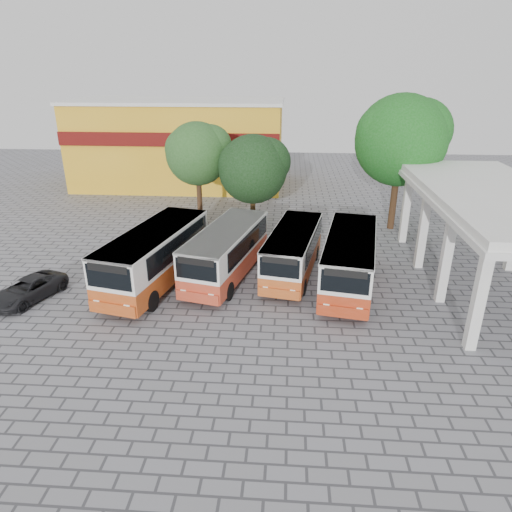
# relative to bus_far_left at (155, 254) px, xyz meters

# --- Properties ---
(ground) EXTENTS (90.00, 90.00, 0.00)m
(ground) POSITION_rel_bus_far_left_xyz_m (7.31, -2.72, -1.82)
(ground) COLOR gray
(ground) RESTS_ON ground
(terminal_shelter) EXTENTS (6.80, 15.80, 5.40)m
(terminal_shelter) POSITION_rel_bus_far_left_xyz_m (17.81, 1.28, 3.10)
(terminal_shelter) COLOR silver
(terminal_shelter) RESTS_ON ground
(shophouse_block) EXTENTS (20.40, 10.40, 8.30)m
(shophouse_block) POSITION_rel_bus_far_left_xyz_m (-3.69, 23.26, 2.35)
(shophouse_block) COLOR gold
(shophouse_block) RESTS_ON ground
(bus_far_left) EXTENTS (4.48, 9.14, 3.14)m
(bus_far_left) POSITION_rel_bus_far_left_xyz_m (0.00, 0.00, 0.00)
(bus_far_left) COLOR #B44514
(bus_far_left) RESTS_ON ground
(bus_centre_left) EXTENTS (4.28, 8.49, 2.90)m
(bus_centre_left) POSITION_rel_bus_far_left_xyz_m (3.76, 1.18, -0.14)
(bus_centre_left) COLOR #B93B20
(bus_centre_left) RESTS_ON ground
(bus_centre_right) EXTENTS (3.65, 7.89, 2.72)m
(bus_centre_right) POSITION_rel_bus_far_left_xyz_m (7.53, 1.78, -0.24)
(bus_centre_right) COLOR #BB4E19
(bus_centre_right) RESTS_ON ground
(bus_far_right) EXTENTS (3.91, 8.59, 2.97)m
(bus_far_right) POSITION_rel_bus_far_left_xyz_m (10.57, 0.35, -0.10)
(bus_far_right) COLOR #AA2F10
(bus_far_right) RESTS_ON ground
(tree_left) EXTENTS (4.92, 4.68, 7.60)m
(tree_left) POSITION_rel_bus_far_left_xyz_m (0.43, 11.21, 3.58)
(tree_left) COLOR #482E1B
(tree_left) RESTS_ON ground
(tree_middle) EXTENTS (5.19, 4.94, 6.90)m
(tree_middle) POSITION_rel_bus_far_left_xyz_m (4.65, 9.95, 2.77)
(tree_middle) COLOR #3C2A13
(tree_middle) RESTS_ON ground
(tree_right) EXTENTS (6.69, 6.37, 9.66)m
(tree_right) POSITION_rel_bus_far_left_xyz_m (14.99, 10.57, 4.86)
(tree_right) COLOR #452C19
(tree_right) RESTS_ON ground
(parked_car) EXTENTS (3.16, 4.51, 1.14)m
(parked_car) POSITION_rel_bus_far_left_xyz_m (-6.20, -2.27, -1.25)
(parked_car) COLOR black
(parked_car) RESTS_ON ground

